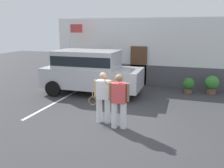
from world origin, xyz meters
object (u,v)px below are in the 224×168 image
(parked_suv, at_px, (90,70))
(potted_plant_by_porch, at_px, (189,85))
(tennis_player_woman, at_px, (119,100))
(flag_pole, at_px, (73,42))
(tennis_player_man, at_px, (103,97))
(potted_plant_secondary, at_px, (212,84))

(parked_suv, relative_size, potted_plant_by_porch, 6.27)
(tennis_player_woman, xyz_separation_m, potted_plant_by_porch, (1.96, 4.95, -0.49))
(tennis_player_woman, bearing_deg, flag_pole, -57.74)
(tennis_player_man, relative_size, potted_plant_secondary, 1.94)
(parked_suv, bearing_deg, potted_plant_secondary, 17.04)
(potted_plant_by_porch, xyz_separation_m, flag_pole, (-6.37, 0.50, 1.87))
(potted_plant_by_porch, distance_m, potted_plant_secondary, 1.08)
(tennis_player_woman, bearing_deg, potted_plant_by_porch, -118.31)
(potted_plant_secondary, relative_size, flag_pole, 0.26)
(flag_pole, bearing_deg, tennis_player_man, -53.86)
(tennis_player_woman, distance_m, potted_plant_secondary, 6.03)
(potted_plant_secondary, bearing_deg, tennis_player_man, -126.29)
(parked_suv, height_order, tennis_player_woman, parked_suv)
(tennis_player_man, bearing_deg, potted_plant_by_porch, -123.37)
(potted_plant_by_porch, bearing_deg, flag_pole, 175.52)
(parked_suv, bearing_deg, flag_pole, 131.58)
(tennis_player_man, height_order, flag_pole, flag_pole)
(tennis_player_man, relative_size, flag_pole, 0.51)
(tennis_player_woman, bearing_deg, potted_plant_secondary, -126.71)
(parked_suv, relative_size, tennis_player_woman, 2.70)
(potted_plant_secondary, bearing_deg, flag_pole, 178.14)
(tennis_player_woman, xyz_separation_m, flag_pole, (-4.40, 5.45, 1.38))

